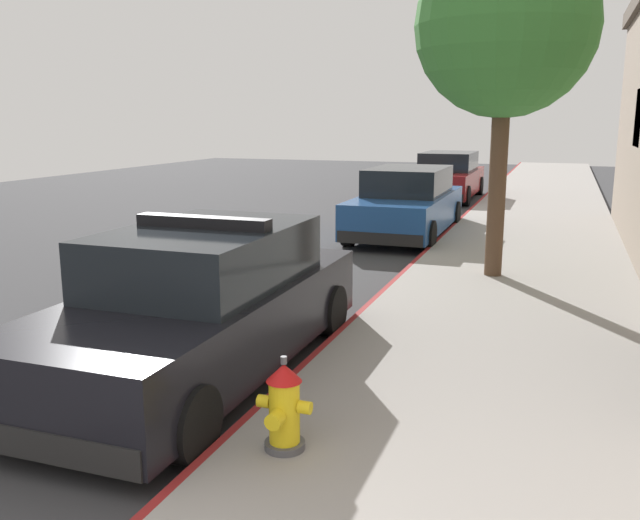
{
  "coord_description": "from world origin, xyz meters",
  "views": [
    {
      "loc": [
        2.41,
        -1.6,
        2.67
      ],
      "look_at": [
        -0.29,
        5.91,
        1.0
      ],
      "focal_mm": 38.06,
      "sensor_mm": 36.0,
      "label": 1
    }
  ],
  "objects_px": {
    "parked_car_silver_ahead": "(407,204)",
    "street_tree": "(506,27)",
    "police_cruiser": "(203,305)",
    "fire_hydrant": "(284,407)",
    "parked_car_dark_far": "(448,177)"
  },
  "relations": [
    {
      "from": "parked_car_silver_ahead",
      "to": "street_tree",
      "type": "xyz_separation_m",
      "value": [
        2.37,
        -4.07,
        3.3
      ]
    },
    {
      "from": "police_cruiser",
      "to": "fire_hydrant",
      "type": "distance_m",
      "value": 2.21
    },
    {
      "from": "police_cruiser",
      "to": "parked_car_dark_far",
      "type": "height_order",
      "value": "police_cruiser"
    },
    {
      "from": "fire_hydrant",
      "to": "street_tree",
      "type": "relative_size",
      "value": 0.14
    },
    {
      "from": "parked_car_dark_far",
      "to": "fire_hydrant",
      "type": "height_order",
      "value": "parked_car_dark_far"
    },
    {
      "from": "parked_car_silver_ahead",
      "to": "police_cruiser",
      "type": "bearing_deg",
      "value": -90.66
    },
    {
      "from": "parked_car_dark_far",
      "to": "street_tree",
      "type": "xyz_separation_m",
      "value": [
        2.67,
        -11.66,
        3.3
      ]
    },
    {
      "from": "parked_car_silver_ahead",
      "to": "fire_hydrant",
      "type": "distance_m",
      "value": 10.91
    },
    {
      "from": "police_cruiser",
      "to": "fire_hydrant",
      "type": "bearing_deg",
      "value": -44.55
    },
    {
      "from": "fire_hydrant",
      "to": "parked_car_silver_ahead",
      "type": "bearing_deg",
      "value": 97.68
    },
    {
      "from": "parked_car_dark_far",
      "to": "fire_hydrant",
      "type": "xyz_separation_m",
      "value": [
        1.76,
        -18.39,
        -0.25
      ]
    },
    {
      "from": "parked_car_silver_ahead",
      "to": "parked_car_dark_far",
      "type": "height_order",
      "value": "same"
    },
    {
      "from": "police_cruiser",
      "to": "street_tree",
      "type": "bearing_deg",
      "value": 64.51
    },
    {
      "from": "police_cruiser",
      "to": "parked_car_silver_ahead",
      "type": "height_order",
      "value": "police_cruiser"
    },
    {
      "from": "police_cruiser",
      "to": "parked_car_dark_far",
      "type": "bearing_deg",
      "value": 90.65
    }
  ]
}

